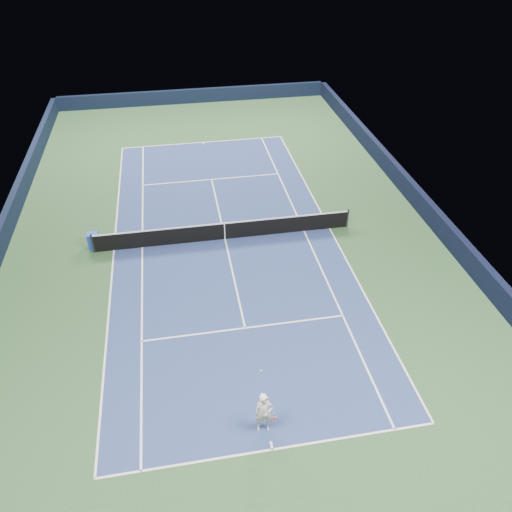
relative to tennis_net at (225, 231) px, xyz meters
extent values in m
plane|color=#294B28|center=(0.00, 0.00, -0.50)|extent=(40.00, 40.00, 0.00)
cube|color=black|center=(0.00, 19.82, 0.05)|extent=(22.00, 0.35, 1.10)
cube|color=black|center=(10.82, 0.00, 0.05)|extent=(0.35, 40.00, 1.10)
cube|color=navy|center=(0.00, 0.00, -0.50)|extent=(10.97, 23.77, 0.01)
cube|color=white|center=(0.00, 11.88, -0.50)|extent=(10.97, 0.08, 0.00)
cube|color=white|center=(0.00, -11.88, -0.50)|extent=(10.97, 0.08, 0.00)
cube|color=white|center=(5.49, 0.00, -0.50)|extent=(0.08, 23.77, 0.00)
cube|color=white|center=(-5.49, 0.00, -0.50)|extent=(0.08, 23.77, 0.00)
cube|color=white|center=(4.12, 0.00, -0.50)|extent=(0.08, 23.77, 0.00)
cube|color=white|center=(-4.12, 0.00, -0.50)|extent=(0.08, 23.77, 0.00)
cube|color=white|center=(0.00, 6.40, -0.50)|extent=(8.23, 0.08, 0.00)
cube|color=white|center=(0.00, -6.40, -0.50)|extent=(8.23, 0.08, 0.00)
cube|color=white|center=(0.00, 0.00, -0.50)|extent=(0.08, 12.80, 0.00)
cube|color=white|center=(0.00, 11.73, -0.50)|extent=(0.08, 0.30, 0.00)
cube|color=white|center=(0.00, -11.73, -0.50)|extent=(0.08, 0.30, 0.00)
cylinder|color=black|center=(-6.40, 0.00, 0.03)|extent=(0.10, 0.10, 1.07)
cylinder|color=black|center=(6.40, 0.00, 0.03)|extent=(0.10, 0.10, 1.07)
cube|color=black|center=(0.00, 0.00, -0.05)|extent=(12.80, 0.03, 0.91)
cube|color=white|center=(0.00, 0.00, 0.44)|extent=(12.80, 0.04, 0.06)
cube|color=white|center=(0.00, 0.00, -0.05)|extent=(0.05, 0.04, 0.91)
cube|color=blue|center=(-6.40, 0.36, -0.08)|extent=(0.53, 0.48, 0.85)
cube|color=white|center=(-6.11, 0.36, -0.05)|extent=(0.07, 0.38, 0.38)
imported|color=white|center=(-0.13, -11.07, 0.33)|extent=(0.62, 0.42, 1.66)
cylinder|color=pink|center=(0.19, -11.12, 0.20)|extent=(0.03, 0.03, 0.27)
cylinder|color=black|center=(0.19, -11.12, -0.04)|extent=(0.27, 0.02, 0.27)
cylinder|color=pink|center=(0.19, -11.12, -0.04)|extent=(0.29, 0.03, 0.29)
sphere|color=#C5DF2F|center=(-0.03, -10.07, 1.18)|extent=(0.07, 0.07, 0.07)
camera|label=1|loc=(-2.09, -20.62, 13.93)|focal=35.00mm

